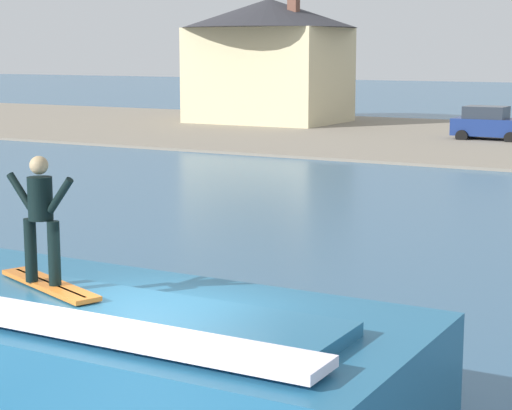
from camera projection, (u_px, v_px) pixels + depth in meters
wave_crest at (58, 348)px, 12.34m from camera, size 9.97×3.74×1.71m
surfboard at (49, 285)px, 12.00m from camera, size 2.08×1.10×0.06m
surfer at (41, 213)px, 11.80m from camera, size 1.09×0.32×1.67m
car_near_shore at (490, 124)px, 48.22m from camera, size 3.89×2.19×1.86m
house_with_chimney at (269, 53)px, 59.42m from camera, size 11.36×11.36×8.50m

